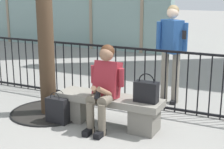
# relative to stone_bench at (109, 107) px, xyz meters

# --- Properties ---
(ground_plane) EXTENTS (60.00, 60.00, 0.00)m
(ground_plane) POSITION_rel_stone_bench_xyz_m (0.00, 0.00, -0.27)
(ground_plane) COLOR gray
(stone_bench) EXTENTS (1.60, 0.44, 0.45)m
(stone_bench) POSITION_rel_stone_bench_xyz_m (0.00, 0.00, 0.00)
(stone_bench) COLOR gray
(stone_bench) RESTS_ON ground
(seated_person_with_phone) EXTENTS (0.52, 0.66, 1.21)m
(seated_person_with_phone) POSITION_rel_stone_bench_xyz_m (-0.01, -0.13, 0.38)
(seated_person_with_phone) COLOR #6B6051
(seated_person_with_phone) RESTS_ON ground
(handbag_on_bench) EXTENTS (0.33, 0.16, 0.41)m
(handbag_on_bench) POSITION_rel_stone_bench_xyz_m (0.58, -0.01, 0.33)
(handbag_on_bench) COLOR black
(handbag_on_bench) RESTS_ON stone_bench
(shopping_bag) EXTENTS (0.34, 0.18, 0.49)m
(shopping_bag) POSITION_rel_stone_bench_xyz_m (-0.73, -0.26, -0.07)
(shopping_bag) COLOR black
(shopping_bag) RESTS_ON ground
(bystander_at_railing) EXTENTS (0.55, 0.40, 1.71)m
(bystander_at_railing) POSITION_rel_stone_bench_xyz_m (0.48, 1.44, 0.73)
(bystander_at_railing) COLOR gray
(bystander_at_railing) RESTS_ON ground
(plaza_railing) EXTENTS (7.24, 0.04, 1.02)m
(plaza_railing) POSITION_rel_stone_bench_xyz_m (0.00, 0.97, 0.25)
(plaza_railing) COLOR black
(plaza_railing) RESTS_ON ground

